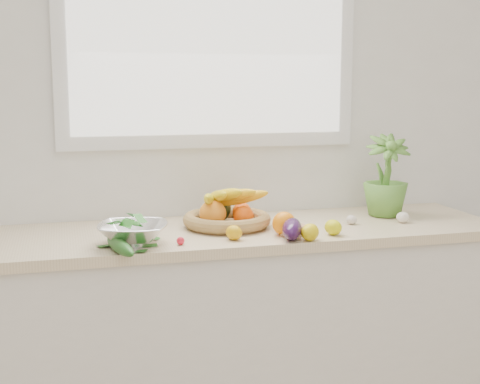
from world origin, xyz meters
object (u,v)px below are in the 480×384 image
object	(u,v)px
potted_herb	(386,175)
eggplant	(292,229)
colander_with_spinach	(133,228)
cucumber	(120,246)
fruit_basket	(226,214)
apple	(284,222)

from	to	relation	value
potted_herb	eggplant	bearing A→B (deg)	-150.37
eggplant	colander_with_spinach	xyz separation A→B (m)	(-0.59, 0.05, 0.03)
cucumber	colander_with_spinach	distance (m)	0.12
potted_herb	fruit_basket	distance (m)	0.74
eggplant	fruit_basket	size ratio (longest dim) A/B	0.42
cucumber	potted_herb	bearing A→B (deg)	16.50
potted_herb	fruit_basket	size ratio (longest dim) A/B	0.77
eggplant	colander_with_spinach	world-z (taller)	colander_with_spinach
cucumber	potted_herb	distance (m)	1.24
eggplant	cucumber	xyz separation A→B (m)	(-0.64, -0.04, -0.01)
apple	fruit_basket	xyz separation A→B (m)	(-0.21, 0.12, 0.02)
apple	cucumber	bearing A→B (deg)	-164.42
cucumber	colander_with_spinach	bearing A→B (deg)	59.96
potted_herb	fruit_basket	xyz separation A→B (m)	(-0.73, -0.04, -0.13)
cucumber	potted_herb	size ratio (longest dim) A/B	0.74
apple	cucumber	size ratio (longest dim) A/B	0.28
eggplant	colander_with_spinach	bearing A→B (deg)	174.85
eggplant	potted_herb	xyz separation A→B (m)	(0.54, 0.31, 0.14)
potted_herb	fruit_basket	world-z (taller)	potted_herb
cucumber	fruit_basket	bearing A→B (deg)	34.25
apple	potted_herb	bearing A→B (deg)	17.65
eggplant	fruit_basket	bearing A→B (deg)	125.52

